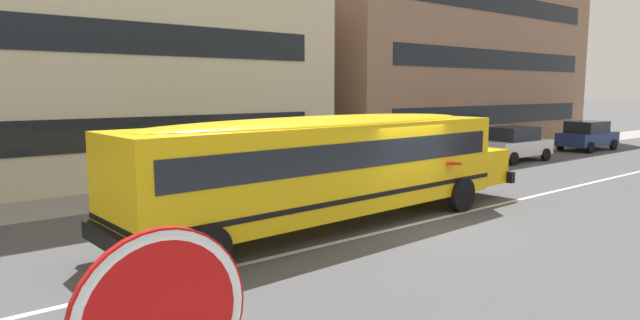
# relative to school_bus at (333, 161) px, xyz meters

# --- Properties ---
(ground_plane) EXTENTS (400.00, 400.00, 0.00)m
(ground_plane) POSITION_rel_school_bus_xyz_m (1.65, -1.22, -1.64)
(ground_plane) COLOR #4C4C4F
(sidewalk_far) EXTENTS (120.00, 3.00, 0.01)m
(sidewalk_far) POSITION_rel_school_bus_xyz_m (1.65, 6.71, -1.64)
(sidewalk_far) COLOR gray
(sidewalk_far) RESTS_ON ground_plane
(lane_centreline) EXTENTS (110.00, 0.16, 0.01)m
(lane_centreline) POSITION_rel_school_bus_xyz_m (1.65, -1.22, -1.64)
(lane_centreline) COLOR silver
(lane_centreline) RESTS_ON ground_plane
(school_bus) EXTENTS (12.45, 3.00, 2.77)m
(school_bus) POSITION_rel_school_bus_xyz_m (0.00, 0.00, 0.00)
(school_bus) COLOR yellow
(school_bus) RESTS_ON ground_plane
(parked_car_white_end_of_row) EXTENTS (3.98, 2.03, 1.64)m
(parked_car_white_end_of_row) POSITION_rel_school_bus_xyz_m (14.66, 3.94, -0.80)
(parked_car_white_end_of_row) COLOR silver
(parked_car_white_end_of_row) RESTS_ON ground_plane
(parked_car_dark_blue_by_hydrant) EXTENTS (3.96, 2.00, 1.64)m
(parked_car_dark_blue_by_hydrant) POSITION_rel_school_bus_xyz_m (22.09, 3.92, -0.80)
(parked_car_dark_blue_by_hydrant) COLOR navy
(parked_car_dark_blue_by_hydrant) RESTS_ON ground_plane
(apartment_block_far_left) EXTENTS (21.01, 11.47, 13.30)m
(apartment_block_far_left) POSITION_rel_school_bus_xyz_m (-3.47, 13.91, 5.01)
(apartment_block_far_left) COLOR beige
(apartment_block_far_left) RESTS_ON ground_plane
(apartment_block_far_centre) EXTENTS (21.56, 13.31, 13.30)m
(apartment_block_far_centre) POSITION_rel_school_bus_xyz_m (19.81, 14.84, 5.01)
(apartment_block_far_centre) COLOR #93705B
(apartment_block_far_centre) RESTS_ON ground_plane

